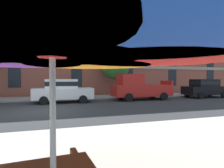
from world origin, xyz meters
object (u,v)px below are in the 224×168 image
pickup_red (139,88)px  sedan_black (205,88)px  sedan_white (63,90)px  street_tree_middle (117,65)px  patio_umbrella (52,30)px

pickup_red → sedan_black: (7.05, -0.00, -0.08)m
sedan_black → sedan_white: bearing=180.0°
pickup_red → street_tree_middle: 4.43m
sedan_black → street_tree_middle: 8.97m
pickup_red → sedan_white: bearing=-180.0°
pickup_red → patio_umbrella: 14.56m
street_tree_middle → patio_umbrella: street_tree_middle is taller
sedan_white → street_tree_middle: size_ratio=0.91×
sedan_white → patio_umbrella: patio_umbrella is taller
sedan_white → sedan_black: 13.42m
sedan_black → pickup_red: bearing=180.0°
sedan_black → street_tree_middle: size_ratio=0.91×
sedan_black → patio_umbrella: (-14.07, -12.70, 1.28)m
sedan_white → pickup_red: 6.37m
pickup_red → patio_umbrella: size_ratio=1.27×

